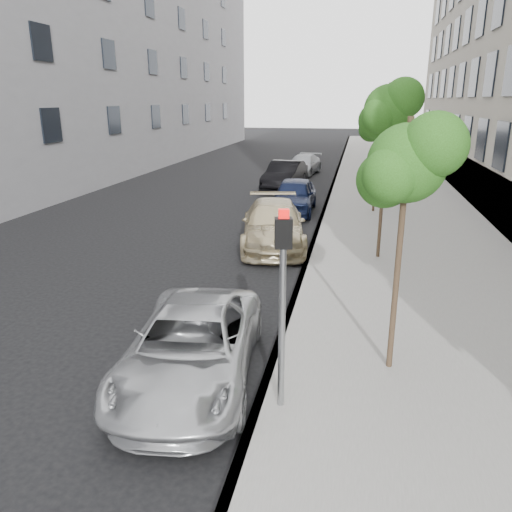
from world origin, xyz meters
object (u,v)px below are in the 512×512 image
(minivan, at_px, (192,346))
(suv, at_px, (273,224))
(tree_near, at_px, (409,163))
(tree_mid, at_px, (390,110))
(signal_pole, at_px, (283,288))
(sedan_blue, at_px, (294,196))
(tree_far, at_px, (380,122))
(sedan_rear, at_px, (303,165))
(sedan_black, at_px, (285,176))

(minivan, xyz_separation_m, suv, (-0.02, 8.39, 0.08))
(tree_near, height_order, tree_mid, tree_mid)
(tree_near, relative_size, tree_mid, 0.86)
(signal_pole, bearing_deg, sedan_blue, 84.27)
(signal_pole, bearing_deg, minivan, 146.27)
(suv, bearing_deg, tree_mid, -26.82)
(tree_far, height_order, sedan_rear, tree_far)
(tree_far, distance_m, minivan, 14.61)
(tree_near, relative_size, signal_pole, 1.42)
(sedan_rear, bearing_deg, tree_far, -61.05)
(minivan, relative_size, sedan_blue, 1.07)
(suv, relative_size, sedan_black, 1.09)
(tree_far, distance_m, sedan_blue, 4.50)
(tree_near, xyz_separation_m, sedan_rear, (-4.19, 24.05, -3.03))
(tree_near, relative_size, tree_far, 0.97)
(tree_near, xyz_separation_m, minivan, (-3.33, -0.88, -3.02))
(tree_near, bearing_deg, minivan, -165.20)
(tree_near, relative_size, sedan_black, 0.96)
(minivan, bearing_deg, sedan_black, 87.20)
(tree_mid, bearing_deg, sedan_rear, 103.43)
(tree_far, height_order, sedan_blue, tree_far)
(tree_near, distance_m, sedan_black, 18.99)
(signal_pole, height_order, suv, signal_pole)
(minivan, bearing_deg, tree_mid, 59.35)
(signal_pole, distance_m, suv, 9.27)
(minivan, height_order, sedan_blue, sedan_blue)
(minivan, distance_m, sedan_rear, 24.95)
(signal_pole, xyz_separation_m, sedan_black, (-2.81, 19.73, -1.30))
(tree_near, xyz_separation_m, signal_pole, (-1.71, -1.52, -1.60))
(tree_mid, distance_m, minivan, 8.90)
(tree_far, bearing_deg, sedan_black, 130.95)
(tree_mid, height_order, sedan_black, tree_mid)
(sedan_rear, bearing_deg, sedan_black, -85.06)
(tree_mid, relative_size, suv, 1.03)
(suv, xyz_separation_m, sedan_black, (-1.18, 10.70, 0.03))
(minivan, bearing_deg, suv, 83.76)
(signal_pole, distance_m, sedan_blue, 14.33)
(sedan_rear, bearing_deg, tree_near, -71.94)
(signal_pole, bearing_deg, tree_mid, 65.72)
(tree_mid, bearing_deg, tree_far, 90.00)
(sedan_blue, bearing_deg, sedan_rear, 93.64)
(suv, bearing_deg, sedan_black, 86.30)
(sedan_blue, relative_size, sedan_black, 0.94)
(minivan, height_order, sedan_black, sedan_black)
(tree_mid, height_order, signal_pole, tree_mid)
(sedan_black, xyz_separation_m, sedan_rear, (0.33, 5.84, -0.13))
(tree_far, xyz_separation_m, sedan_black, (-4.52, 5.21, -2.99))
(tree_mid, relative_size, sedan_black, 1.12)
(minivan, relative_size, sedan_rear, 1.06)
(sedan_black, distance_m, sedan_rear, 5.85)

